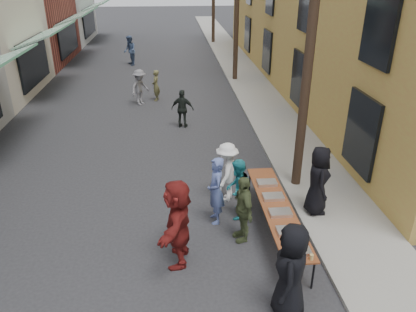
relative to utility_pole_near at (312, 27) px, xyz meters
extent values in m
plane|color=#28282B|center=(-4.30, -3.00, -4.50)|extent=(120.00, 120.00, 0.00)
cube|color=gray|center=(0.70, 12.00, -4.45)|extent=(2.20, 60.00, 0.10)
cylinder|color=#2D2116|center=(0.00, 0.00, 0.00)|extent=(0.26, 0.26, 9.00)
cube|color=brown|center=(-1.16, -2.25, -3.77)|extent=(0.70, 4.00, 0.04)
cylinder|color=black|center=(-1.45, -4.13, -4.14)|extent=(0.04, 0.04, 0.71)
cylinder|color=black|center=(-0.87, -4.13, -4.14)|extent=(0.04, 0.04, 0.71)
cylinder|color=black|center=(-1.45, -0.37, -4.14)|extent=(0.04, 0.04, 0.71)
cylinder|color=black|center=(-0.87, -0.37, -4.14)|extent=(0.04, 0.04, 0.71)
cube|color=maroon|center=(-1.16, -3.90, -3.71)|extent=(0.50, 0.33, 0.08)
cube|color=#B2B2B7|center=(-1.16, -3.25, -3.71)|extent=(0.50, 0.33, 0.08)
cube|color=tan|center=(-1.16, -2.55, -3.71)|extent=(0.50, 0.33, 0.08)
cube|color=#B2B2B7|center=(-1.16, -1.85, -3.71)|extent=(0.50, 0.33, 0.08)
cube|color=tan|center=(-1.16, -1.15, -3.71)|extent=(0.50, 0.33, 0.08)
cylinder|color=#A57F26|center=(-1.38, -4.20, -3.71)|extent=(0.07, 0.07, 0.08)
cylinder|color=#A57F26|center=(-1.38, -4.10, -3.71)|extent=(0.07, 0.07, 0.08)
cylinder|color=#A57F26|center=(-1.38, -4.00, -3.71)|extent=(0.07, 0.07, 0.08)
cylinder|color=tan|center=(-0.96, -4.15, -3.69)|extent=(0.08, 0.08, 0.12)
imported|color=black|center=(-1.53, -4.70, -3.53)|extent=(0.90, 1.10, 1.95)
imported|color=#5769A9|center=(-2.54, -1.58, -3.62)|extent=(0.48, 0.68, 1.75)
imported|color=teal|center=(-1.98, -1.43, -3.70)|extent=(0.82, 0.93, 1.60)
imported|color=white|center=(-2.13, -0.55, -3.67)|extent=(0.99, 1.23, 1.67)
imported|color=#4A5632|center=(-1.99, -2.37, -3.67)|extent=(0.56, 1.02, 1.65)
imported|color=maroon|center=(-3.50, -3.02, -3.51)|extent=(0.85, 1.91, 1.98)
imported|color=black|center=(0.05, -1.51, -3.50)|extent=(0.66, 0.93, 1.81)
imported|color=slate|center=(-4.99, 8.14, -3.68)|extent=(1.12, 1.20, 1.63)
imported|color=black|center=(-3.14, 5.05, -3.74)|extent=(0.96, 0.60, 1.53)
imported|color=brown|center=(-4.28, 8.69, -3.77)|extent=(0.41, 0.57, 1.45)
imported|color=#41567D|center=(-6.12, 16.37, -3.58)|extent=(0.93, 1.06, 1.85)
camera|label=1|loc=(-3.50, -10.15, 1.41)|focal=35.00mm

